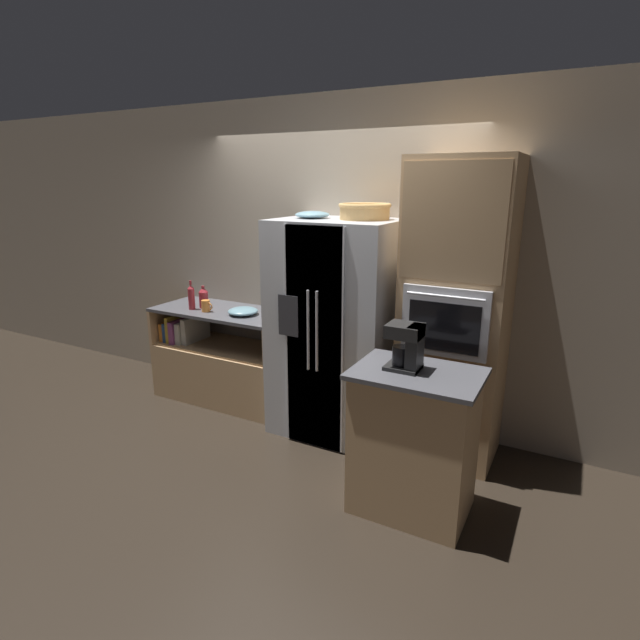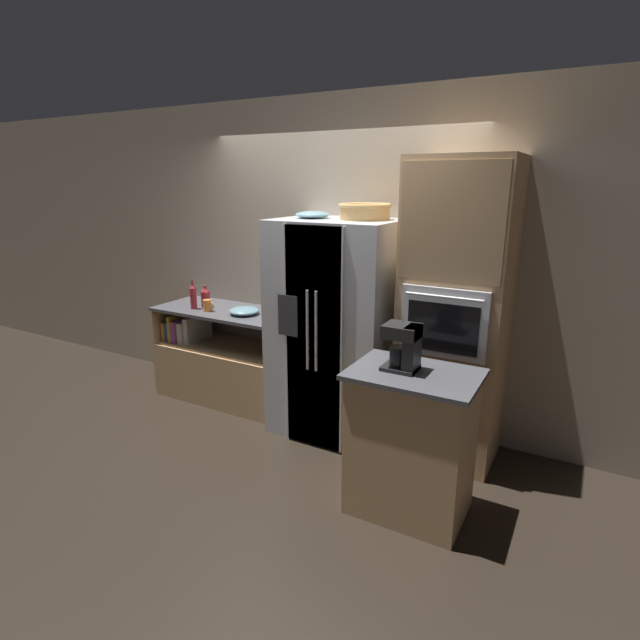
{
  "view_description": "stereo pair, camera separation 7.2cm",
  "coord_description": "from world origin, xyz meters",
  "px_view_note": "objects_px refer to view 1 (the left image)",
  "views": [
    {
      "loc": [
        1.96,
        -3.49,
        2.1
      ],
      "look_at": [
        0.1,
        -0.02,
        0.99
      ],
      "focal_mm": 28.0,
      "sensor_mm": 36.0,
      "label": 1
    },
    {
      "loc": [
        2.03,
        -3.46,
        2.1
      ],
      "look_at": [
        0.1,
        -0.02,
        0.99
      ],
      "focal_mm": 28.0,
      "sensor_mm": 36.0,
      "label": 2
    }
  ],
  "objects_px": {
    "wall_oven": "(455,314)",
    "mug": "(206,306)",
    "fruit_bowl": "(312,215)",
    "refrigerator": "(336,329)",
    "coffee_maker": "(408,345)",
    "bottle_short": "(191,297)",
    "mixing_bowl": "(243,311)",
    "wicker_basket": "(365,211)",
    "bottle_tall": "(204,297)"
  },
  "relations": [
    {
      "from": "mug",
      "to": "coffee_maker",
      "type": "height_order",
      "value": "coffee_maker"
    },
    {
      "from": "bottle_tall",
      "to": "mug",
      "type": "bearing_deg",
      "value": -41.65
    },
    {
      "from": "wicker_basket",
      "to": "bottle_tall",
      "type": "relative_size",
      "value": 1.9
    },
    {
      "from": "bottle_short",
      "to": "coffee_maker",
      "type": "height_order",
      "value": "coffee_maker"
    },
    {
      "from": "wicker_basket",
      "to": "bottle_tall",
      "type": "bearing_deg",
      "value": -178.39
    },
    {
      "from": "bottle_short",
      "to": "mug",
      "type": "relative_size",
      "value": 2.36
    },
    {
      "from": "fruit_bowl",
      "to": "bottle_tall",
      "type": "relative_size",
      "value": 1.29
    },
    {
      "from": "fruit_bowl",
      "to": "bottle_tall",
      "type": "height_order",
      "value": "fruit_bowl"
    },
    {
      "from": "fruit_bowl",
      "to": "bottle_short",
      "type": "height_order",
      "value": "fruit_bowl"
    },
    {
      "from": "fruit_bowl",
      "to": "mixing_bowl",
      "type": "distance_m",
      "value": 1.15
    },
    {
      "from": "wicker_basket",
      "to": "coffee_maker",
      "type": "relative_size",
      "value": 1.42
    },
    {
      "from": "wall_oven",
      "to": "wicker_basket",
      "type": "xyz_separation_m",
      "value": [
        -0.76,
        0.01,
        0.73
      ]
    },
    {
      "from": "wall_oven",
      "to": "coffee_maker",
      "type": "distance_m",
      "value": 0.83
    },
    {
      "from": "wall_oven",
      "to": "bottle_short",
      "type": "bearing_deg",
      "value": -176.92
    },
    {
      "from": "fruit_bowl",
      "to": "mug",
      "type": "relative_size",
      "value": 2.35
    },
    {
      "from": "bottle_tall",
      "to": "bottle_short",
      "type": "distance_m",
      "value": 0.12
    },
    {
      "from": "wicker_basket",
      "to": "bottle_tall",
      "type": "xyz_separation_m",
      "value": [
        -1.65,
        -0.05,
        -0.86
      ]
    },
    {
      "from": "wall_oven",
      "to": "bottle_short",
      "type": "height_order",
      "value": "wall_oven"
    },
    {
      "from": "bottle_tall",
      "to": "bottle_short",
      "type": "relative_size",
      "value": 0.77
    },
    {
      "from": "fruit_bowl",
      "to": "coffee_maker",
      "type": "relative_size",
      "value": 0.96
    },
    {
      "from": "refrigerator",
      "to": "bottle_tall",
      "type": "relative_size",
      "value": 8.36
    },
    {
      "from": "bottle_tall",
      "to": "coffee_maker",
      "type": "height_order",
      "value": "coffee_maker"
    },
    {
      "from": "fruit_bowl",
      "to": "mug",
      "type": "distance_m",
      "value": 1.41
    },
    {
      "from": "wall_oven",
      "to": "mug",
      "type": "distance_m",
      "value": 2.3
    },
    {
      "from": "mixing_bowl",
      "to": "mug",
      "type": "bearing_deg",
      "value": -168.88
    },
    {
      "from": "bottle_tall",
      "to": "wicker_basket",
      "type": "bearing_deg",
      "value": 1.61
    },
    {
      "from": "bottle_tall",
      "to": "wall_oven",
      "type": "bearing_deg",
      "value": 0.8
    },
    {
      "from": "coffee_maker",
      "to": "fruit_bowl",
      "type": "bearing_deg",
      "value": 144.9
    },
    {
      "from": "refrigerator",
      "to": "fruit_bowl",
      "type": "xyz_separation_m",
      "value": [
        -0.23,
        0.02,
        0.93
      ]
    },
    {
      "from": "refrigerator",
      "to": "coffee_maker",
      "type": "relative_size",
      "value": 6.23
    },
    {
      "from": "wall_oven",
      "to": "refrigerator",
      "type": "bearing_deg",
      "value": -175.46
    },
    {
      "from": "mixing_bowl",
      "to": "refrigerator",
      "type": "bearing_deg",
      "value": -0.6
    },
    {
      "from": "bottle_tall",
      "to": "refrigerator",
      "type": "bearing_deg",
      "value": -1.68
    },
    {
      "from": "refrigerator",
      "to": "mixing_bowl",
      "type": "distance_m",
      "value": 0.96
    },
    {
      "from": "fruit_bowl",
      "to": "refrigerator",
      "type": "bearing_deg",
      "value": -4.17
    },
    {
      "from": "wicker_basket",
      "to": "mug",
      "type": "distance_m",
      "value": 1.79
    },
    {
      "from": "wall_oven",
      "to": "mixing_bowl",
      "type": "distance_m",
      "value": 1.92
    },
    {
      "from": "mug",
      "to": "bottle_short",
      "type": "bearing_deg",
      "value": 177.95
    },
    {
      "from": "refrigerator",
      "to": "bottle_short",
      "type": "relative_size",
      "value": 6.46
    },
    {
      "from": "wicker_basket",
      "to": "fruit_bowl",
      "type": "relative_size",
      "value": 1.47
    },
    {
      "from": "wicker_basket",
      "to": "refrigerator",
      "type": "bearing_deg",
      "value": -155.99
    },
    {
      "from": "refrigerator",
      "to": "coffee_maker",
      "type": "distance_m",
      "value": 1.17
    },
    {
      "from": "bottle_tall",
      "to": "bottle_short",
      "type": "xyz_separation_m",
      "value": [
        -0.06,
        -0.1,
        0.02
      ]
    },
    {
      "from": "refrigerator",
      "to": "fruit_bowl",
      "type": "bearing_deg",
      "value": 175.83
    },
    {
      "from": "refrigerator",
      "to": "wall_oven",
      "type": "height_order",
      "value": "wall_oven"
    },
    {
      "from": "mug",
      "to": "mixing_bowl",
      "type": "xyz_separation_m",
      "value": [
        0.37,
        0.07,
        -0.02
      ]
    },
    {
      "from": "mug",
      "to": "wicker_basket",
      "type": "bearing_deg",
      "value": 5.68
    },
    {
      "from": "coffee_maker",
      "to": "bottle_short",
      "type": "bearing_deg",
      "value": 163.69
    },
    {
      "from": "bottle_tall",
      "to": "mug",
      "type": "relative_size",
      "value": 1.82
    },
    {
      "from": "mug",
      "to": "mixing_bowl",
      "type": "distance_m",
      "value": 0.38
    }
  ]
}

